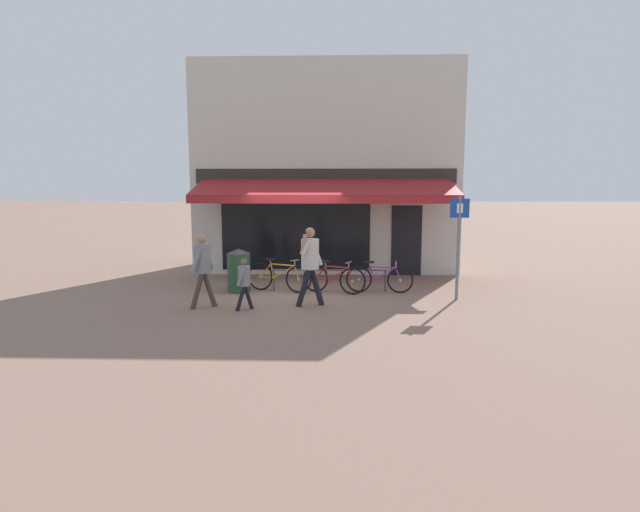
{
  "coord_description": "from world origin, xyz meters",
  "views": [
    {
      "loc": [
        1.1,
        -12.49,
        2.65
      ],
      "look_at": [
        0.74,
        -0.97,
        1.05
      ],
      "focal_mm": 28.0,
      "sensor_mm": 36.0,
      "label": 1
    }
  ],
  "objects_px": {
    "bicycle_red": "(334,279)",
    "bicycle_orange": "(279,277)",
    "bicycle_purple": "(379,279)",
    "litter_bin": "(239,270)",
    "pedestrian_child": "(244,279)",
    "pedestrian_second_adult": "(202,263)",
    "parking_sign": "(459,237)",
    "pedestrian_adult": "(310,258)"
  },
  "relations": [
    {
      "from": "bicycle_red",
      "to": "litter_bin",
      "type": "xyz_separation_m",
      "value": [
        -2.4,
        0.07,
        0.19
      ]
    },
    {
      "from": "bicycle_red",
      "to": "pedestrian_child",
      "type": "relative_size",
      "value": 1.41
    },
    {
      "from": "pedestrian_child",
      "to": "pedestrian_second_adult",
      "type": "xyz_separation_m",
      "value": [
        -0.94,
        0.16,
        0.32
      ]
    },
    {
      "from": "bicycle_orange",
      "to": "pedestrian_second_adult",
      "type": "distance_m",
      "value": 2.4
    },
    {
      "from": "bicycle_purple",
      "to": "pedestrian_child",
      "type": "distance_m",
      "value": 3.63
    },
    {
      "from": "pedestrian_adult",
      "to": "parking_sign",
      "type": "xyz_separation_m",
      "value": [
        3.44,
        0.72,
        0.41
      ]
    },
    {
      "from": "bicycle_red",
      "to": "bicycle_purple",
      "type": "relative_size",
      "value": 0.94
    },
    {
      "from": "bicycle_orange",
      "to": "pedestrian_child",
      "type": "relative_size",
      "value": 1.51
    },
    {
      "from": "bicycle_purple",
      "to": "pedestrian_adult",
      "type": "height_order",
      "value": "pedestrian_adult"
    },
    {
      "from": "bicycle_red",
      "to": "pedestrian_second_adult",
      "type": "distance_m",
      "value": 3.36
    },
    {
      "from": "bicycle_orange",
      "to": "bicycle_purple",
      "type": "height_order",
      "value": "bicycle_orange"
    },
    {
      "from": "bicycle_red",
      "to": "parking_sign",
      "type": "bearing_deg",
      "value": 6.38
    },
    {
      "from": "bicycle_red",
      "to": "bicycle_purple",
      "type": "distance_m",
      "value": 1.16
    },
    {
      "from": "bicycle_purple",
      "to": "pedestrian_child",
      "type": "relative_size",
      "value": 1.49
    },
    {
      "from": "bicycle_red",
      "to": "litter_bin",
      "type": "height_order",
      "value": "litter_bin"
    },
    {
      "from": "pedestrian_child",
      "to": "pedestrian_second_adult",
      "type": "relative_size",
      "value": 0.68
    },
    {
      "from": "bicycle_purple",
      "to": "parking_sign",
      "type": "xyz_separation_m",
      "value": [
        1.76,
        -0.74,
        1.14
      ]
    },
    {
      "from": "bicycle_orange",
      "to": "parking_sign",
      "type": "bearing_deg",
      "value": 7.41
    },
    {
      "from": "bicycle_red",
      "to": "bicycle_purple",
      "type": "xyz_separation_m",
      "value": [
        1.15,
        0.09,
        -0.01
      ]
    },
    {
      "from": "parking_sign",
      "to": "pedestrian_child",
      "type": "bearing_deg",
      "value": -166.66
    },
    {
      "from": "pedestrian_child",
      "to": "pedestrian_adult",
      "type": "bearing_deg",
      "value": -171.11
    },
    {
      "from": "pedestrian_adult",
      "to": "pedestrian_second_adult",
      "type": "bearing_deg",
      "value": 15.26
    },
    {
      "from": "bicycle_orange",
      "to": "bicycle_red",
      "type": "distance_m",
      "value": 1.4
    },
    {
      "from": "bicycle_purple",
      "to": "bicycle_red",
      "type": "bearing_deg",
      "value": -170.68
    },
    {
      "from": "bicycle_purple",
      "to": "pedestrian_second_adult",
      "type": "height_order",
      "value": "pedestrian_second_adult"
    },
    {
      "from": "pedestrian_second_adult",
      "to": "parking_sign",
      "type": "distance_m",
      "value": 5.88
    },
    {
      "from": "bicycle_purple",
      "to": "parking_sign",
      "type": "bearing_deg",
      "value": -18.17
    },
    {
      "from": "pedestrian_child",
      "to": "pedestrian_second_adult",
      "type": "height_order",
      "value": "pedestrian_second_adult"
    },
    {
      "from": "bicycle_purple",
      "to": "litter_bin",
      "type": "relative_size",
      "value": 1.53
    },
    {
      "from": "parking_sign",
      "to": "litter_bin",
      "type": "bearing_deg",
      "value": 172.27
    },
    {
      "from": "pedestrian_child",
      "to": "litter_bin",
      "type": "height_order",
      "value": "pedestrian_child"
    },
    {
      "from": "bicycle_red",
      "to": "pedestrian_child",
      "type": "bearing_deg",
      "value": -118.03
    },
    {
      "from": "bicycle_red",
      "to": "bicycle_orange",
      "type": "bearing_deg",
      "value": -167.56
    },
    {
      "from": "bicycle_orange",
      "to": "litter_bin",
      "type": "height_order",
      "value": "litter_bin"
    },
    {
      "from": "bicycle_orange",
      "to": "pedestrian_adult",
      "type": "height_order",
      "value": "pedestrian_adult"
    },
    {
      "from": "pedestrian_second_adult",
      "to": "pedestrian_child",
      "type": "bearing_deg",
      "value": 164.02
    },
    {
      "from": "pedestrian_second_adult",
      "to": "litter_bin",
      "type": "distance_m",
      "value": 1.83
    },
    {
      "from": "bicycle_orange",
      "to": "pedestrian_adult",
      "type": "xyz_separation_m",
      "value": [
        0.87,
        -1.53,
        0.7
      ]
    },
    {
      "from": "bicycle_orange",
      "to": "pedestrian_adult",
      "type": "bearing_deg",
      "value": -42.28
    },
    {
      "from": "pedestrian_adult",
      "to": "pedestrian_child",
      "type": "relative_size",
      "value": 1.57
    },
    {
      "from": "pedestrian_child",
      "to": "bicycle_red",
      "type": "bearing_deg",
      "value": -144.9
    },
    {
      "from": "parking_sign",
      "to": "pedestrian_second_adult",
      "type": "bearing_deg",
      "value": -170.3
    }
  ]
}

